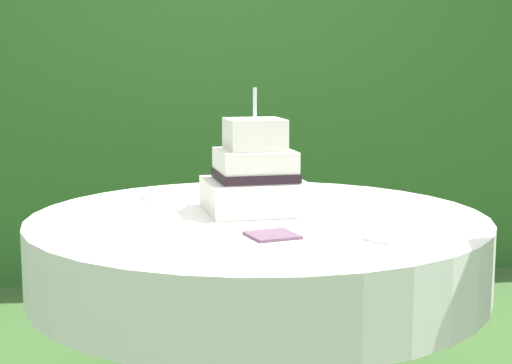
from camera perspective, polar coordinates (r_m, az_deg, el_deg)
The scene contains 7 objects.
foliage_hedge at distance 4.47m, azimuth -3.83°, elevation 12.02°, with size 6.77×0.41×2.94m, color #336628.
cake_table at distance 2.45m, azimuth 0.16°, elevation -5.11°, with size 1.43×1.43×0.74m.
wedding_cake at distance 2.48m, azimuth -0.08°, elevation 0.47°, with size 0.34×0.34×0.40m.
serving_plate_near at distance 2.13m, azimuth 9.57°, elevation -4.00°, with size 0.12×0.12×0.01m, color white.
serving_plate_far at distance 2.75m, azimuth -6.88°, elevation -1.06°, with size 0.14×0.14×0.01m, color white.
serving_plate_left at distance 2.98m, azimuth 1.56°, elevation -0.25°, with size 0.11×0.11×0.01m, color white.
napkin_stack at distance 2.13m, azimuth 1.20°, elevation -3.93°, with size 0.13×0.13×0.01m, color #6B4C60.
Camera 1 is at (-0.35, -2.35, 1.21)m, focal length 54.44 mm.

